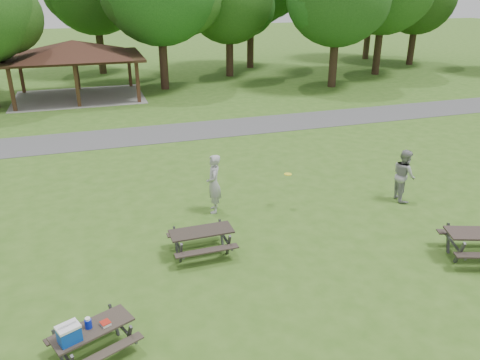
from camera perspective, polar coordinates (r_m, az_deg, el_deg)
name	(u,v)px	position (r m, az deg, el deg)	size (l,w,h in m)	color
ground	(251,291)	(12.10, 1.33, -13.37)	(160.00, 160.00, 0.00)	#365E1B
asphalt_path	(162,134)	(24.49, -9.49, 5.61)	(120.00, 3.20, 0.02)	#48484B
pavilion	(73,51)	(33.46, -19.65, 14.59)	(8.60, 7.01, 3.76)	#362213
tree_row_f	(230,1)	(39.41, -1.20, 20.97)	(7.35, 7.00, 9.55)	#301E15
picnic_table_near	(85,333)	(10.38, -18.33, -17.33)	(2.00, 1.83, 1.12)	#2F2721
picnic_table_middle	(202,236)	(13.32, -4.71, -6.84)	(1.79, 1.46, 0.77)	black
frisbee_in_flight	(288,174)	(15.83, 5.86, 0.71)	(0.29, 0.29, 0.02)	yellow
frisbee_thrower	(214,184)	(15.52, -3.21, -0.48)	(0.73, 0.48, 2.02)	#A1A1A4
frisbee_catcher	(404,175)	(17.39, 19.34, 0.57)	(0.91, 0.71, 1.86)	#979799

